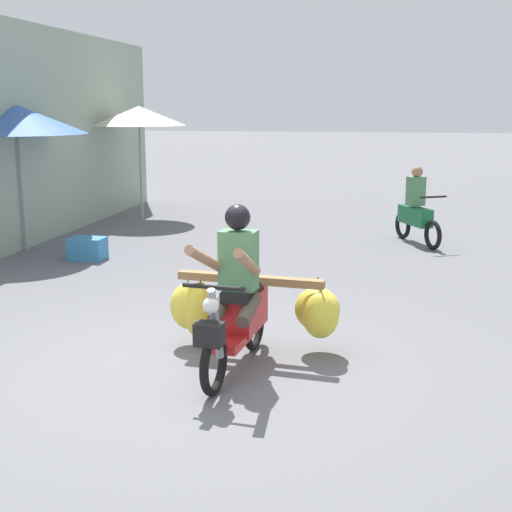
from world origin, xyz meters
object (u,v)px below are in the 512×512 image
Objects in this scene: market_umbrella_near_shop at (139,116)px; market_umbrella_further_along at (18,120)px; motorbike_main_loaded at (249,305)px; produce_crate at (87,249)px; motorbike_distant_ahead_left at (416,212)px.

market_umbrella_near_shop is 0.99× the size of market_umbrella_further_along.
market_umbrella_near_shop reaches higher than motorbike_main_loaded.
market_umbrella_near_shop is 4.37× the size of produce_crate.
motorbike_main_loaded is 5.31m from produce_crate.
market_umbrella_near_shop is 3.80m from market_umbrella_further_along.
market_umbrella_further_along is at bearing -163.81° from motorbike_distant_ahead_left.
market_umbrella_further_along is at bearing 159.68° from produce_crate.
market_umbrella_further_along reaches higher than market_umbrella_near_shop.
produce_crate is (-3.51, 3.97, -0.36)m from motorbike_main_loaded.
produce_crate is (-5.28, -2.43, -0.39)m from motorbike_distant_ahead_left.
motorbike_main_loaded is at bearing -105.46° from motorbike_distant_ahead_left.
market_umbrella_near_shop is at bearing 78.50° from market_umbrella_further_along.
market_umbrella_further_along reaches higher than motorbike_distant_ahead_left.
market_umbrella_near_shop reaches higher than produce_crate.
market_umbrella_near_shop is (-4.11, 8.20, 1.69)m from motorbike_main_loaded.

